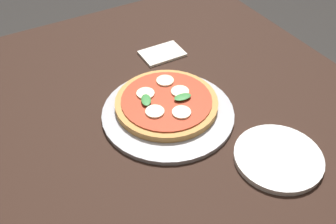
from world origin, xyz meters
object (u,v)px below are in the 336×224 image
at_px(plate_white, 278,158).
at_px(serving_tray, 168,113).
at_px(dining_table, 140,135).
at_px(napkin, 162,54).
at_px(pizza, 166,102).

bearing_deg(plate_white, serving_tray, 119.28).
xyz_separation_m(dining_table, napkin, (0.18, 0.19, 0.10)).
bearing_deg(napkin, dining_table, -133.08).
relative_size(dining_table, pizza, 4.56).
bearing_deg(plate_white, dining_table, 122.35).
bearing_deg(dining_table, plate_white, -57.65).
xyz_separation_m(dining_table, plate_white, (0.20, -0.32, 0.10)).
bearing_deg(napkin, plate_white, -87.44).
bearing_deg(dining_table, napkin, 46.92).
relative_size(pizza, plate_white, 1.31).
height_order(pizza, napkin, pizza).
xyz_separation_m(plate_white, napkin, (-0.02, 0.51, -0.00)).
height_order(pizza, plate_white, pizza).
relative_size(plate_white, napkin, 1.57).
relative_size(serving_tray, pizza, 1.27).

